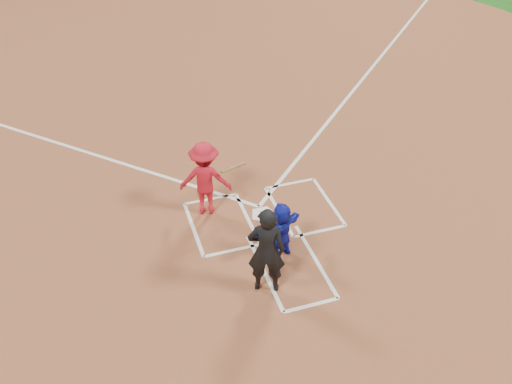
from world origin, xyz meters
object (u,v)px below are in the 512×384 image
object	(u,v)px
home_plate	(263,214)
umpire	(266,251)
batter_at_plate	(205,179)
catcher	(281,231)

from	to	relation	value
home_plate	umpire	size ratio (longest dim) A/B	0.32
home_plate	umpire	distance (m)	2.40
umpire	batter_at_plate	xyz separation A→B (m)	(-0.50, 2.64, -0.08)
home_plate	batter_at_plate	size ratio (longest dim) A/B	0.34
catcher	batter_at_plate	bearing A→B (deg)	-85.00
home_plate	catcher	distance (m)	1.49
home_plate	catcher	size ratio (longest dim) A/B	0.46
catcher	umpire	distance (m)	1.01
home_plate	catcher	bearing A→B (deg)	86.61
batter_at_plate	umpire	bearing A→B (deg)	-79.34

